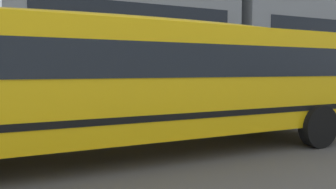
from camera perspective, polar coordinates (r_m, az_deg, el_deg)
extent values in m
plane|color=#54514F|center=(9.32, -4.40, -7.19)|extent=(400.00, 400.00, 0.00)
cube|color=gray|center=(16.64, -13.07, -2.18)|extent=(120.00, 3.00, 0.01)
cube|color=silver|center=(9.32, -4.40, -7.18)|extent=(110.00, 0.16, 0.01)
cube|color=yellow|center=(7.09, -6.60, 2.51)|extent=(11.33, 2.82, 2.25)
cube|color=black|center=(10.47, 24.71, -2.45)|extent=(0.26, 2.57, 0.37)
cube|color=black|center=(7.09, -6.63, 5.79)|extent=(10.65, 2.84, 0.66)
cube|color=black|center=(7.14, -6.56, -2.84)|extent=(11.35, 2.85, 0.12)
ellipsoid|color=yellow|center=(7.14, -6.68, 11.59)|extent=(10.87, 2.60, 0.37)
cylinder|color=black|center=(8.59, 24.96, -5.11)|extent=(1.03, 0.31, 1.02)
cylinder|color=black|center=(10.40, 14.11, -3.25)|extent=(1.03, 0.31, 1.02)
cube|color=silver|center=(19.65, 23.46, 2.68)|extent=(1.91, 2.29, 2.00)
cube|color=black|center=(20.30, 25.35, 3.51)|extent=(0.13, 1.85, 0.70)
cube|color=#333842|center=(17.69, 16.48, 3.37)|extent=(4.30, 2.40, 2.40)
cylinder|color=black|center=(20.50, 21.24, 0.00)|extent=(0.85, 0.30, 0.84)
cylinder|color=black|center=(18.93, 25.69, -0.47)|extent=(0.85, 0.30, 0.84)
cylinder|color=black|center=(18.31, 12.90, -0.30)|extent=(0.85, 0.30, 0.84)
cylinder|color=black|center=(16.53, 17.12, -0.86)|extent=(0.85, 0.30, 0.84)
cube|color=gray|center=(23.89, -8.89, 15.23)|extent=(14.02, 9.80, 12.80)
cube|color=black|center=(18.73, -4.89, 4.49)|extent=(11.78, 0.04, 1.10)
cube|color=black|center=(19.02, -4.96, 14.18)|extent=(11.78, 0.04, 1.10)
cube|color=gray|center=(34.03, 21.38, 11.70)|extent=(19.67, 12.43, 12.80)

